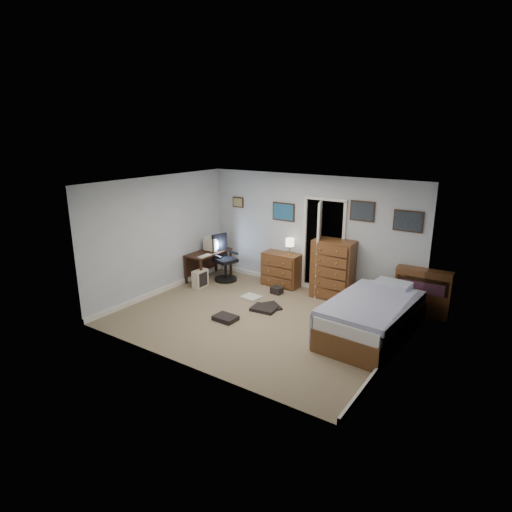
{
  "coord_description": "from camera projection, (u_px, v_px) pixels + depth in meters",
  "views": [
    {
      "loc": [
        4.08,
        -6.12,
        3.37
      ],
      "look_at": [
        -0.25,
        0.3,
        1.1
      ],
      "focal_mm": 30.0,
      "sensor_mm": 36.0,
      "label": 1
    }
  ],
  "objects": [
    {
      "name": "office_chair",
      "position": [
        224.0,
        263.0,
        9.96
      ],
      "size": [
        0.64,
        0.64,
        1.08
      ],
      "rotation": [
        0.0,
        0.0,
        -0.26
      ],
      "color": "black",
      "rests_on": "floor"
    },
    {
      "name": "wall_posters",
      "position": [
        335.0,
        213.0,
        8.78
      ],
      "size": [
        4.38,
        0.04,
        0.6
      ],
      "color": "#331E11",
      "rests_on": "floor"
    },
    {
      "name": "tall_dresser",
      "position": [
        333.0,
        269.0,
        8.85
      ],
      "size": [
        0.87,
        0.54,
        1.23
      ],
      "primitive_type": "cube",
      "rotation": [
        0.0,
        0.0,
        0.06
      ],
      "color": "brown",
      "rests_on": "floor"
    },
    {
      "name": "doorway",
      "position": [
        329.0,
        244.0,
        9.34
      ],
      "size": [
        0.96,
        1.12,
        2.05
      ],
      "color": "black",
      "rests_on": "floor"
    },
    {
      "name": "bed",
      "position": [
        372.0,
        317.0,
        7.25
      ],
      "size": [
        1.32,
        2.3,
        0.73
      ],
      "rotation": [
        0.0,
        0.0,
        -0.06
      ],
      "color": "brown",
      "rests_on": "floor"
    },
    {
      "name": "keyboard",
      "position": [
        205.0,
        256.0,
        9.58
      ],
      "size": [
        0.13,
        0.36,
        0.02
      ],
      "primitive_type": "cube",
      "rotation": [
        0.0,
        0.0,
        -0.0
      ],
      "color": "beige",
      "rests_on": "computer_desk"
    },
    {
      "name": "media_stack",
      "position": [
        231.0,
        251.0,
        10.9
      ],
      "size": [
        0.18,
        0.18,
        0.85
      ],
      "primitive_type": "cube",
      "rotation": [
        0.0,
        0.0,
        -0.05
      ],
      "color": "maroon",
      "rests_on": "floor"
    },
    {
      "name": "computer_desk",
      "position": [
        206.0,
        257.0,
        10.04
      ],
      "size": [
        0.53,
        1.15,
        0.67
      ],
      "rotation": [
        0.0,
        0.0,
        -0.0
      ],
      "color": "#321A10",
      "rests_on": "floor"
    },
    {
      "name": "low_dresser",
      "position": [
        282.0,
        269.0,
        9.61
      ],
      "size": [
        0.86,
        0.44,
        0.75
      ],
      "primitive_type": "cube",
      "rotation": [
        0.0,
        0.0,
        0.02
      ],
      "color": "brown",
      "rests_on": "floor"
    },
    {
      "name": "headboard_bookcase",
      "position": [
        422.0,
        291.0,
        8.03
      ],
      "size": [
        1.01,
        0.3,
        0.9
      ],
      "rotation": [
        0.0,
        0.0,
        0.04
      ],
      "color": "brown",
      "rests_on": "floor"
    },
    {
      "name": "floor_clutter",
      "position": [
        255.0,
        306.0,
        8.47
      ],
      "size": [
        1.05,
        1.95,
        0.15
      ],
      "rotation": [
        0.0,
        0.0,
        0.24
      ],
      "color": "black",
      "rests_on": "floor"
    },
    {
      "name": "crt_monitor",
      "position": [
        213.0,
        244.0,
        10.02
      ],
      "size": [
        0.35,
        0.32,
        0.32
      ],
      "rotation": [
        0.0,
        0.0,
        -0.0
      ],
      "color": "beige",
      "rests_on": "computer_desk"
    },
    {
      "name": "floor",
      "position": [
        258.0,
        319.0,
        8.01
      ],
      "size": [
        5.0,
        4.0,
        0.02
      ],
      "primitive_type": "cube",
      "color": "gray",
      "rests_on": "ground"
    },
    {
      "name": "table_lamp",
      "position": [
        290.0,
        243.0,
        9.32
      ],
      "size": [
        0.19,
        0.19,
        0.37
      ],
      "rotation": [
        0.0,
        0.0,
        0.02
      ],
      "color": "gold",
      "rests_on": "low_dresser"
    },
    {
      "name": "pc_tower",
      "position": [
        200.0,
        279.0,
        9.54
      ],
      "size": [
        0.19,
        0.37,
        0.4
      ],
      "rotation": [
        0.0,
        0.0,
        -0.0
      ],
      "color": "beige",
      "rests_on": "floor"
    }
  ]
}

